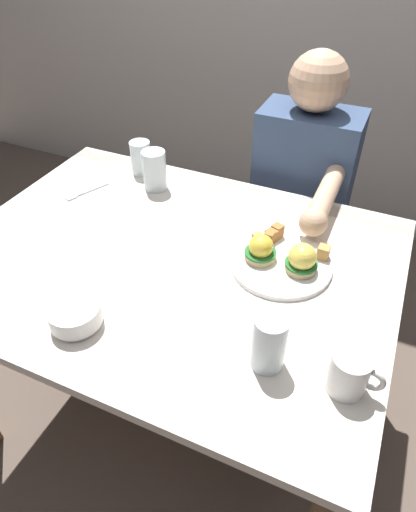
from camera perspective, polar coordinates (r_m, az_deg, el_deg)
The scene contains 10 objects.
ground_plane at distance 1.79m, azimuth -3.54°, elevation -18.49°, with size 6.00×6.00×0.00m, color brown.
dining_table at distance 1.30m, azimuth -4.65°, elevation -3.63°, with size 1.20×0.90×0.74m.
eggs_benedict_plate at distance 1.19m, azimuth 9.37°, elevation -0.29°, with size 0.27×0.27×0.09m.
fruit_bowl at distance 1.07m, azimuth -16.61°, elevation -7.25°, with size 0.12×0.12×0.05m.
coffee_mug at distance 0.94m, azimuth 17.60°, elevation -13.89°, with size 0.11×0.08×0.09m.
fork at distance 1.54m, azimuth -15.41°, elevation 7.82°, with size 0.08×0.15×0.00m.
water_glass_near at distance 1.49m, azimuth -6.79°, elevation 10.58°, with size 0.08×0.08×0.13m.
water_glass_far at distance 0.94m, azimuth 7.72°, elevation -11.20°, with size 0.07×0.07×0.13m.
water_glass_extra at distance 1.59m, azimuth -8.51°, elevation 12.07°, with size 0.07×0.07×0.11m.
diner_person at distance 1.68m, azimuth 11.67°, elevation 7.72°, with size 0.34×0.54×1.14m.
Camera 1 is at (0.48, -0.81, 1.52)m, focal length 31.46 mm.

